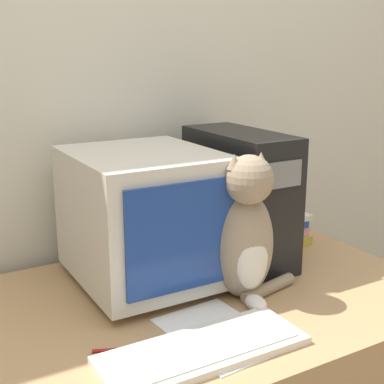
{
  "coord_description": "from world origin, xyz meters",
  "views": [
    {
      "loc": [
        -0.64,
        -0.74,
        1.36
      ],
      "look_at": [
        0.05,
        0.47,
        0.99
      ],
      "focal_mm": 50.0,
      "sensor_mm": 36.0,
      "label": 1
    }
  ],
  "objects_px": {
    "computer_tower": "(239,197)",
    "pen": "(127,349)",
    "crt_monitor": "(144,216)",
    "book_stack": "(280,225)",
    "keyboard": "(203,350)",
    "cat": "(245,234)"
  },
  "relations": [
    {
      "from": "computer_tower",
      "to": "pen",
      "type": "bearing_deg",
      "value": -147.82
    },
    {
      "from": "crt_monitor",
      "to": "book_stack",
      "type": "height_order",
      "value": "crt_monitor"
    },
    {
      "from": "keyboard",
      "to": "book_stack",
      "type": "height_order",
      "value": "book_stack"
    },
    {
      "from": "crt_monitor",
      "to": "book_stack",
      "type": "bearing_deg",
      "value": 8.26
    },
    {
      "from": "book_stack",
      "to": "computer_tower",
      "type": "bearing_deg",
      "value": -163.48
    },
    {
      "from": "computer_tower",
      "to": "book_stack",
      "type": "distance_m",
      "value": 0.28
    },
    {
      "from": "book_stack",
      "to": "pen",
      "type": "xyz_separation_m",
      "value": [
        -0.76,
        -0.4,
        -0.05
      ]
    },
    {
      "from": "crt_monitor",
      "to": "keyboard",
      "type": "distance_m",
      "value": 0.46
    },
    {
      "from": "keyboard",
      "to": "book_stack",
      "type": "xyz_separation_m",
      "value": [
        0.62,
        0.5,
        0.05
      ]
    },
    {
      "from": "cat",
      "to": "crt_monitor",
      "type": "bearing_deg",
      "value": 139.97
    },
    {
      "from": "crt_monitor",
      "to": "book_stack",
      "type": "xyz_separation_m",
      "value": [
        0.56,
        0.08,
        -0.14
      ]
    },
    {
      "from": "computer_tower",
      "to": "crt_monitor",
      "type": "bearing_deg",
      "value": -177.54
    },
    {
      "from": "cat",
      "to": "pen",
      "type": "xyz_separation_m",
      "value": [
        -0.39,
        -0.09,
        -0.18
      ]
    },
    {
      "from": "computer_tower",
      "to": "cat",
      "type": "height_order",
      "value": "computer_tower"
    },
    {
      "from": "crt_monitor",
      "to": "pen",
      "type": "distance_m",
      "value": 0.42
    },
    {
      "from": "computer_tower",
      "to": "book_stack",
      "type": "relative_size",
      "value": 2.08
    },
    {
      "from": "keyboard",
      "to": "book_stack",
      "type": "relative_size",
      "value": 2.36
    },
    {
      "from": "computer_tower",
      "to": "keyboard",
      "type": "height_order",
      "value": "computer_tower"
    },
    {
      "from": "crt_monitor",
      "to": "pen",
      "type": "bearing_deg",
      "value": -121.52
    },
    {
      "from": "cat",
      "to": "pen",
      "type": "bearing_deg",
      "value": -156.28
    },
    {
      "from": "crt_monitor",
      "to": "keyboard",
      "type": "bearing_deg",
      "value": -97.36
    },
    {
      "from": "computer_tower",
      "to": "cat",
      "type": "bearing_deg",
      "value": -121.23
    }
  ]
}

